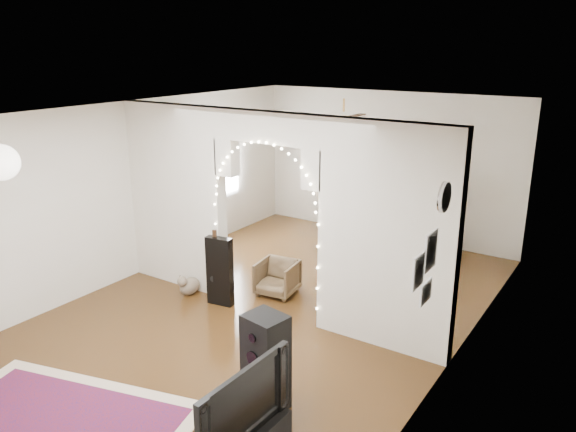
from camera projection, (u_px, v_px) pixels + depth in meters
The scene contains 22 objects.
floor at pixel (270, 309), 7.73m from camera, with size 7.50×7.50×0.00m, color black.
ceiling at pixel (268, 111), 6.94m from camera, with size 5.00×7.50×0.02m, color white.
wall_back at pixel (386, 165), 10.33m from camera, with size 5.00×0.02×2.70m, color silver.
wall_left at pixel (137, 189), 8.65m from camera, with size 0.02×7.50×2.70m, color silver.
wall_right at pixel (459, 253), 6.02m from camera, with size 0.02×7.50×2.70m, color silver.
divider_wall at pixel (269, 210), 7.31m from camera, with size 5.00×0.20×2.70m.
fairy_lights at pixel (263, 203), 7.17m from camera, with size 1.64×0.04×1.60m, color #FFEABF, non-canonical shape.
window at pixel (214, 160), 10.03m from camera, with size 0.04×1.20×1.40m, color white.
wall_clock at pixel (445, 197), 5.33m from camera, with size 0.31×0.31×0.03m, color white.
picture_frames at pixel (426, 269), 5.19m from camera, with size 0.02×0.50×0.70m, color white, non-canonical shape.
paper_lantern at pixel (1, 162), 6.15m from camera, with size 0.40×0.40×0.40m, color white.
ceiling_fan at pixel (343, 118), 8.62m from camera, with size 1.10×1.10×0.30m, color #BE893F, non-canonical shape.
guitar_case at pixel (220, 271), 7.74m from camera, with size 0.37×0.12×0.98m, color black.
acoustic_guitar at pixel (216, 276), 7.80m from camera, with size 0.39×0.24×0.91m.
tabby_cat at pixel (189, 285), 8.13m from camera, with size 0.23×0.52×0.35m.
floor_speaker at pixel (266, 362), 5.51m from camera, with size 0.45×0.41×1.01m.
tv at pixel (235, 400), 4.42m from camera, with size 1.07×0.14×0.62m, color black.
bookcase at pixel (413, 208), 9.97m from camera, with size 1.35×0.34×1.39m, color beige.
dining_table at pixel (369, 206), 10.15m from camera, with size 1.30×0.96×0.76m.
flower_vase at pixel (369, 197), 10.10m from camera, with size 0.18×0.18×0.19m, color white.
dining_chair_left at pixel (277, 278), 8.12m from camera, with size 0.54×0.55×0.50m, color brown.
dining_chair_right at pixel (430, 248), 9.34m from camera, with size 0.52×0.53×0.48m, color brown.
Camera 1 is at (4.06, -5.72, 3.50)m, focal length 35.00 mm.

